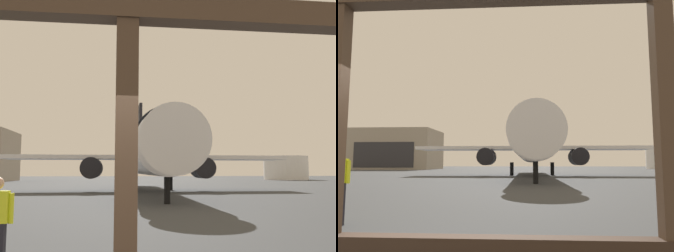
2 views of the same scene
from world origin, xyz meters
The scene contains 4 objects.
ground_plane centered at (0.00, 40.00, 0.00)m, with size 220.00×220.00×0.00m, color #383A3D.
window_frame centered at (0.00, 0.00, 1.24)m, with size 7.49×0.24×3.46m.
airplane centered at (2.75, 32.58, 3.42)m, with size 26.41×34.30×10.35m.
fuel_storage_tank centered at (37.30, 81.94, 2.60)m, with size 9.69×9.69×5.20m, color white.
Camera 1 is at (-0.08, -3.57, 1.84)m, focal length 42.67 mm.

